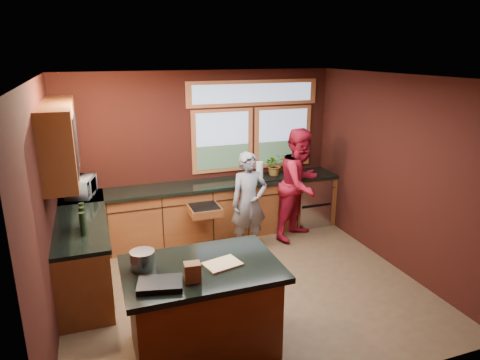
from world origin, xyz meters
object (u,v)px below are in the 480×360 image
person_red (300,184)px  stock_pot (143,260)px  person_grey (249,202)px  cutting_board (222,264)px  island (203,307)px

person_red → stock_pot: size_ratio=7.62×
person_grey → stock_pot: person_grey is taller
cutting_board → island: bearing=166.0°
island → person_grey: bearing=57.8°
person_grey → stock_pot: bearing=-132.8°
person_grey → island: bearing=-120.7°
island → person_grey: (1.26, 2.00, 0.30)m
person_red → stock_pot: 3.45m
island → cutting_board: bearing=-14.0°
person_red → person_grey: bearing=160.4°
person_grey → person_red: person_red is taller
cutting_board → stock_pot: size_ratio=1.46×
island → stock_pot: 0.80m
island → cutting_board: (0.20, -0.05, 0.48)m
island → stock_pot: size_ratio=6.46×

